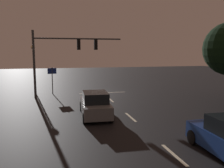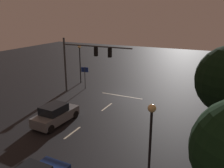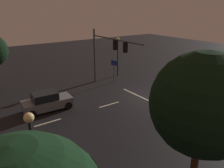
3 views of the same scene
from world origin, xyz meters
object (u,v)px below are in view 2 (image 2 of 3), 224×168
(car_approaching, at_px, (55,114))
(route_sign, at_px, (85,73))
(street_lamp_left_kerb, at_px, (151,129))
(street_lamp_right_kerb, at_px, (80,57))
(traffic_signal_assembly, at_px, (85,56))

(car_approaching, bearing_deg, route_sign, -72.80)
(street_lamp_left_kerb, bearing_deg, route_sign, -46.89)
(street_lamp_right_kerb, distance_m, route_sign, 3.19)
(route_sign, bearing_deg, street_lamp_left_kerb, 133.11)
(street_lamp_left_kerb, xyz_separation_m, street_lamp_right_kerb, (14.31, -15.19, 0.25))
(traffic_signal_assembly, distance_m, street_lamp_left_kerb, 16.04)
(car_approaching, distance_m, route_sign, 9.96)
(traffic_signal_assembly, relative_size, car_approaching, 1.92)
(traffic_signal_assembly, height_order, car_approaching, traffic_signal_assembly)
(traffic_signal_assembly, height_order, street_lamp_right_kerb, traffic_signal_assembly)
(traffic_signal_assembly, relative_size, street_lamp_right_kerb, 1.67)
(traffic_signal_assembly, bearing_deg, street_lamp_left_kerb, 134.18)
(car_approaching, xyz_separation_m, street_lamp_right_kerb, (4.87, -11.42, 2.76))
(route_sign, bearing_deg, street_lamp_right_kerb, -45.48)
(traffic_signal_assembly, xyz_separation_m, street_lamp_right_kerb, (3.16, -3.71, -0.86))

